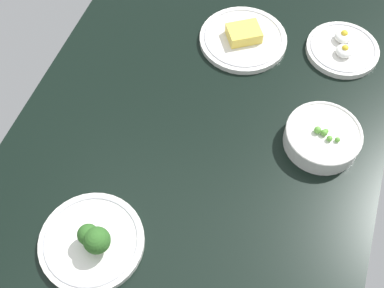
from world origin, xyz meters
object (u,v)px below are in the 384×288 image
Objects in this scene: plate_cheese at (243,38)px; bowl_peas at (322,137)px; plate_broccoli at (92,241)px; plate_eggs at (343,48)px.

bowl_peas is (23.39, 24.20, 1.32)cm from plate_cheese.
plate_eggs is at bearing 150.43° from plate_broccoli.
plate_cheese is (4.60, -24.02, -0.03)cm from plate_eggs.
plate_eggs is 75.03cm from plate_broccoli.
bowl_peas is (-37.27, 37.21, 0.66)cm from plate_broccoli.
plate_broccoli reaches higher than bowl_peas.
plate_cheese is at bearing -134.03° from bowl_peas.
plate_eggs is 1.08× the size of bowl_peas.
bowl_peas is at bearing 135.05° from plate_broccoli.
bowl_peas is at bearing 45.97° from plate_cheese.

